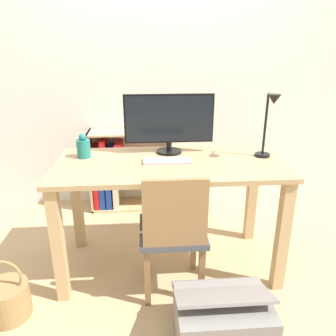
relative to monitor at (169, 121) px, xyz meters
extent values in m
plane|color=tan|center=(-0.02, -0.21, -1.01)|extent=(10.00, 10.00, 0.00)
cube|color=silver|center=(-0.02, 0.92, 0.29)|extent=(8.00, 0.05, 2.60)
cube|color=tan|center=(-0.02, -0.21, -0.24)|extent=(1.47, 0.71, 0.03)
cube|color=tan|center=(-0.70, -0.51, -0.63)|extent=(0.07, 0.07, 0.75)
cube|color=tan|center=(0.66, -0.51, -0.63)|extent=(0.07, 0.07, 0.75)
cube|color=tan|center=(-0.70, 0.09, -0.63)|extent=(0.07, 0.07, 0.75)
cube|color=tan|center=(0.66, 0.09, -0.63)|extent=(0.07, 0.07, 0.75)
cylinder|color=black|center=(0.00, 0.00, -0.22)|extent=(0.18, 0.18, 0.02)
cylinder|color=black|center=(0.00, 0.00, -0.18)|extent=(0.04, 0.04, 0.07)
cube|color=black|center=(0.00, 0.00, 0.01)|extent=(0.61, 0.02, 0.33)
cube|color=black|center=(0.00, 0.00, 0.01)|extent=(0.59, 0.03, 0.31)
cube|color=#B2B2B7|center=(-0.03, -0.21, -0.22)|extent=(0.31, 0.12, 0.02)
cylinder|color=#1E7266|center=(-0.58, -0.07, -0.17)|extent=(0.09, 0.09, 0.12)
sphere|color=#1E7266|center=(-0.58, -0.07, -0.09)|extent=(0.05, 0.05, 0.05)
cylinder|color=black|center=(0.63, -0.14, -0.22)|extent=(0.10, 0.10, 0.02)
cylinder|color=black|center=(0.63, -0.14, -0.01)|extent=(0.02, 0.02, 0.40)
cylinder|color=black|center=(0.63, -0.19, 0.19)|extent=(0.01, 0.10, 0.01)
cone|color=black|center=(0.63, -0.24, 0.17)|extent=(0.08, 0.08, 0.06)
cube|color=#4C4C51|center=(-0.01, -0.44, -0.60)|extent=(0.40, 0.40, 0.04)
cube|color=olive|center=(-0.01, -0.62, -0.38)|extent=(0.36, 0.03, 0.40)
cube|color=olive|center=(-0.18, -0.60, -0.81)|extent=(0.04, 0.04, 0.39)
cube|color=olive|center=(0.15, -0.60, -0.81)|extent=(0.04, 0.04, 0.39)
cube|color=olive|center=(-0.18, -0.28, -0.81)|extent=(0.04, 0.04, 0.39)
cube|color=olive|center=(0.15, -0.28, -0.81)|extent=(0.04, 0.04, 0.39)
cube|color=tan|center=(-0.68, 0.75, -0.63)|extent=(0.02, 0.28, 0.76)
cube|color=tan|center=(0.07, 0.75, -0.63)|extent=(0.02, 0.28, 0.76)
cube|color=tan|center=(-0.31, 0.75, -1.00)|extent=(0.76, 0.28, 0.02)
cube|color=tan|center=(-0.31, 0.75, -0.26)|extent=(0.76, 0.28, 0.02)
cube|color=tan|center=(-0.31, 0.75, -0.63)|extent=(0.73, 0.28, 0.02)
cube|color=red|center=(-0.64, 0.75, -0.85)|extent=(0.05, 0.24, 0.27)
cube|color=navy|center=(-0.58, 0.75, -0.84)|extent=(0.05, 0.24, 0.30)
cube|color=navy|center=(-0.52, 0.75, -0.86)|extent=(0.05, 0.24, 0.26)
cube|color=beige|center=(-0.46, 0.75, -0.87)|extent=(0.05, 0.24, 0.23)
cube|color=red|center=(-0.63, 0.75, -0.50)|extent=(0.07, 0.24, 0.24)
cube|color=red|center=(-0.55, 0.75, -0.47)|extent=(0.05, 0.24, 0.30)
cube|color=navy|center=(-0.48, 0.75, -0.50)|extent=(0.07, 0.24, 0.23)
cube|color=red|center=(-0.41, 0.75, -0.48)|extent=(0.07, 0.24, 0.27)
cylinder|color=#997547|center=(-0.99, -0.63, -0.90)|extent=(0.25, 0.25, 0.21)
torus|color=#997547|center=(-0.99, -0.63, -0.74)|extent=(0.22, 0.02, 0.22)
cube|color=gray|center=(0.20, -0.92, -0.87)|extent=(0.48, 0.34, 0.27)
cube|color=gray|center=(0.20, -0.85, -0.72)|extent=(0.49, 0.33, 0.13)
camera|label=1|loc=(-0.18, -2.20, 0.47)|focal=35.00mm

